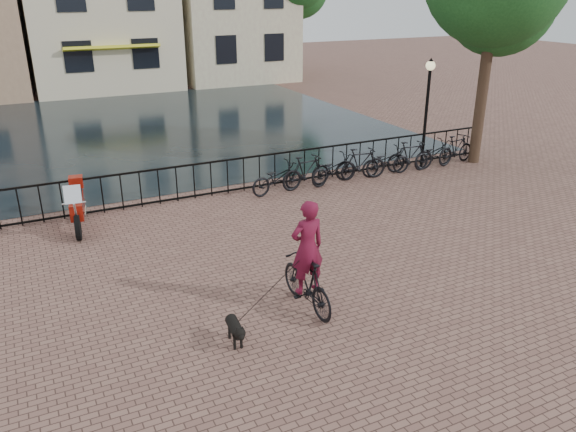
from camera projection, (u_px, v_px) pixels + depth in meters
name	position (u px, v px, depth m)	size (l,w,h in m)	color
ground	(366.00, 342.00, 9.50)	(100.00, 100.00, 0.00)	brown
canal_water	(141.00, 128.00, 23.89)	(20.00, 20.00, 0.00)	black
railing	(211.00, 179.00, 15.96)	(20.00, 0.05, 1.02)	black
lamp_post	(428.00, 95.00, 17.84)	(0.30, 0.30, 3.45)	black
cyclist	(307.00, 262.00, 10.16)	(0.80, 1.84, 2.49)	black
dog	(235.00, 330.00, 9.37)	(0.32, 0.77, 0.51)	black
motorcycle	(76.00, 201.00, 13.74)	(0.75, 2.03, 1.42)	maroon
parked_bike_0	(277.00, 178.00, 16.21)	(0.60, 1.72, 0.90)	black
parked_bike_1	(306.00, 172.00, 16.58)	(0.47, 1.66, 1.00)	black
parked_bike_2	(334.00, 169.00, 16.99)	(0.60, 1.72, 0.90)	black
parked_bike_3	(361.00, 164.00, 17.35)	(0.47, 1.66, 1.00)	black
parked_bike_4	(386.00, 161.00, 17.76)	(0.60, 1.72, 0.90)	black
parked_bike_5	(410.00, 156.00, 18.12)	(0.47, 1.66, 1.00)	black
parked_bike_6	(433.00, 154.00, 18.53)	(0.60, 1.72, 0.90)	black
parked_bike_7	(456.00, 149.00, 18.89)	(0.47, 1.66, 1.00)	black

